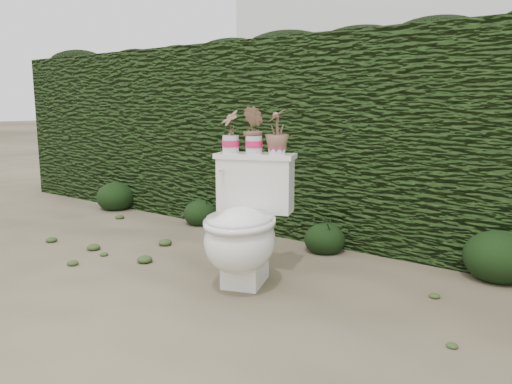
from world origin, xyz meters
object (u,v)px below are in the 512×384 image
Objects in this scene: potted_plant_center at (254,131)px; potted_plant_right at (277,133)px; potted_plant_left at (231,133)px; toilet at (244,228)px.

potted_plant_center is 1.06× the size of potted_plant_right.
potted_plant_left is at bearing -135.43° from potted_plant_center.
potted_plant_right reaches higher than potted_plant_left.
toilet is 0.62m from potted_plant_left.
potted_plant_left is (-0.24, 0.17, 0.55)m from toilet.
potted_plant_left is 0.30m from potted_plant_right.
potted_plant_center is at bearing -105.67° from potted_plant_right.
potted_plant_center is at bearing 92.14° from toilet.
potted_plant_left is at bearing 124.23° from toilet.
toilet is at bearing -45.79° from potted_plant_right.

